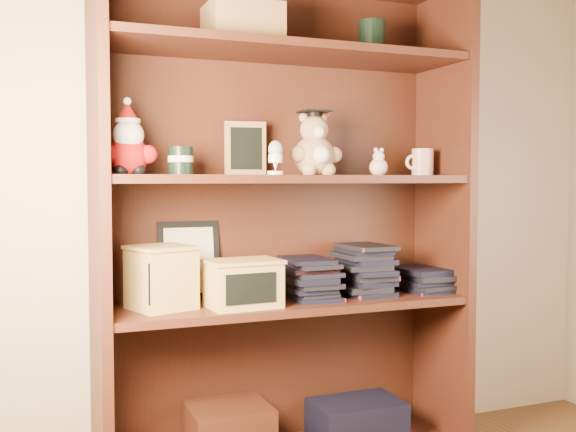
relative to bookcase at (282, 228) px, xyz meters
name	(u,v)px	position (x,y,z in m)	size (l,w,h in m)	color
bookcase	(282,228)	(0.00, 0.00, 0.00)	(1.20, 0.35, 1.60)	#441F13
shelf_lower	(288,304)	(0.00, -0.05, -0.24)	(1.14, 0.33, 0.02)	#441F13
shelf_upper	(288,179)	(0.00, -0.05, 0.16)	(1.14, 0.33, 0.02)	#441F13
santa_plush	(128,146)	(-0.50, -0.06, 0.26)	(0.16, 0.12, 0.23)	#A50F0F
teachers_tin	(181,160)	(-0.34, -0.05, 0.21)	(0.08, 0.08, 0.08)	black
chalkboard_plaque	(245,149)	(-0.10, 0.06, 0.26)	(0.14, 0.08, 0.18)	#9E7547
egg_cup	(275,156)	(-0.07, -0.13, 0.23)	(0.05, 0.05, 0.10)	white
grad_teddy_bear	(315,150)	(0.09, -0.06, 0.25)	(0.18, 0.15, 0.21)	tan
pink_figurine	(379,165)	(0.33, -0.05, 0.21)	(0.06, 0.06, 0.10)	beige
teacher_mug	(422,162)	(0.50, -0.05, 0.22)	(0.10, 0.07, 0.09)	silver
certificate_frame	(189,260)	(-0.29, 0.09, -0.10)	(0.20, 0.05, 0.25)	black
treats_box	(161,277)	(-0.40, -0.05, -0.13)	(0.22, 0.22, 0.19)	tan
pencils_box	(243,283)	(-0.17, -0.12, -0.16)	(0.23, 0.17, 0.14)	tan
book_stack_left	(309,276)	(0.08, -0.05, -0.16)	(0.14, 0.20, 0.14)	black
book_stack_mid	(364,271)	(0.28, -0.05, -0.15)	(0.14, 0.20, 0.16)	black
book_stack_right	(421,279)	(0.50, -0.05, -0.19)	(0.14, 0.20, 0.08)	black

